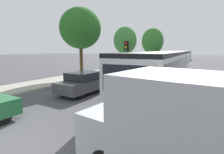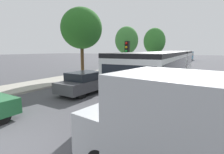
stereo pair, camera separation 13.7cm
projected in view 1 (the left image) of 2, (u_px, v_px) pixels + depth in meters
name	position (u px, v px, depth m)	size (l,w,h in m)	color
kerb_strip_left	(128.00, 67.00, 27.92)	(3.20, 56.58, 0.14)	#9E998E
articulated_bus	(167.00, 65.00, 14.65)	(3.74, 17.75, 2.62)	silver
city_bus_rear	(183.00, 55.00, 45.19)	(2.54, 11.17, 2.40)	teal
queued_car_graphite	(85.00, 82.00, 11.20)	(1.74, 3.97, 1.37)	#47474C
queued_car_blue	(127.00, 72.00, 16.16)	(1.72, 3.92, 1.35)	#284799
queued_car_white	(147.00, 66.00, 22.05)	(1.78, 4.08, 1.41)	white
queued_car_navy	(161.00, 63.00, 27.10)	(1.80, 4.10, 1.42)	navy
queued_car_black	(171.00, 61.00, 32.23)	(1.94, 4.44, 1.53)	black
white_van	(216.00, 135.00, 3.15)	(5.17, 2.45, 2.31)	#B7BABF
traffic_light	(126.00, 53.00, 12.97)	(0.33, 0.36, 3.40)	#56595E
tree_left_mid	(80.00, 28.00, 16.38)	(3.87, 3.87, 6.67)	#51381E
tree_left_far	(125.00, 41.00, 25.68)	(3.39, 3.39, 6.14)	#51381E
tree_left_distant	(153.00, 41.00, 34.36)	(4.22, 4.22, 6.98)	#51381E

